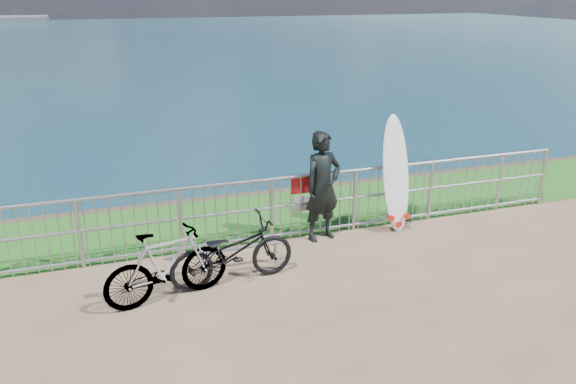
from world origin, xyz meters
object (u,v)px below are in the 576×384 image
object	(u,v)px
surfboard	(396,178)
bicycle_far	(167,265)
surfer	(323,187)
bicycle_near	(232,252)

from	to	relation	value
surfboard	bicycle_far	distance (m)	4.26
surfer	surfboard	xyz separation A→B (m)	(1.35, -0.01, 0.01)
surfer	bicycle_far	xyz separation A→B (m)	(-2.72, -1.21, -0.41)
surfer	bicycle_near	size ratio (longest dim) A/B	1.02
surfer	surfboard	distance (m)	1.35
bicycle_far	bicycle_near	bearing A→B (deg)	-90.24
surfboard	bicycle_far	world-z (taller)	surfboard
surfer	surfboard	size ratio (longest dim) A/B	0.92
bicycle_near	surfboard	bearing A→B (deg)	-78.34
surfboard	bicycle_far	xyz separation A→B (m)	(-4.07, -1.19, -0.42)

